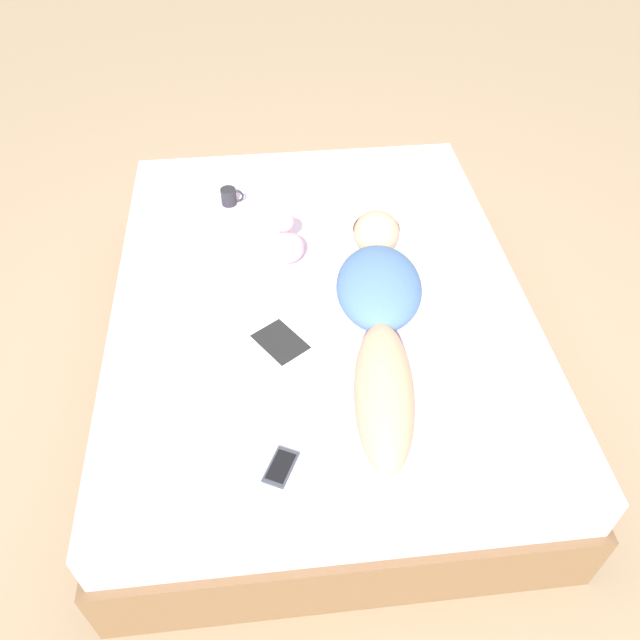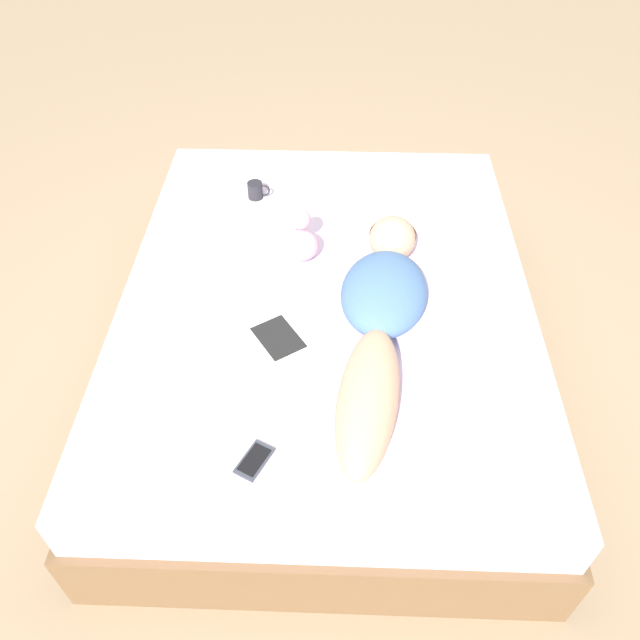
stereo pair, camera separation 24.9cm
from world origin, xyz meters
The scene contains 7 objects.
ground_plane centered at (0.00, 0.00, 0.00)m, with size 12.00×12.00×0.00m, color #9E8466.
bed centered at (0.00, 0.00, 0.28)m, with size 1.81×2.32×0.56m.
person centered at (0.22, -0.24, 0.65)m, with size 0.44×1.36×0.21m.
open_magazine centered at (-0.27, -0.37, 0.56)m, with size 0.54×0.50×0.01m.
coffee_mug centered at (-0.38, 0.67, 0.60)m, with size 0.11×0.08×0.09m.
cell_phone centered at (-0.22, -0.87, 0.56)m, with size 0.14×0.16×0.01m.
plush_toy centered at (-0.12, 0.21, 0.65)m, with size 0.17×0.18×0.22m.
Camera 1 is at (-0.21, -1.99, 2.39)m, focal length 35.00 mm.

